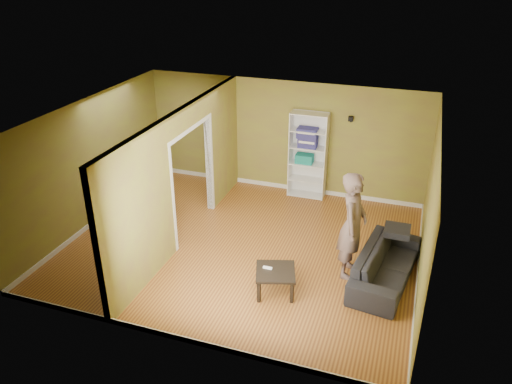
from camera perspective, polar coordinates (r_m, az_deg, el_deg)
room_shell at (r=9.09m, az=-1.60°, el=0.79°), size 6.50×6.50×6.50m
partition at (r=9.54m, az=-8.38°, el=1.77°), size 0.22×5.50×2.60m
wall_speaker at (r=10.98m, az=10.78°, el=8.22°), size 0.10×0.10×0.10m
sofa at (r=8.87m, az=14.68°, el=-7.55°), size 2.19×1.18×0.79m
person at (r=8.54m, az=11.07°, el=-2.79°), size 0.85×0.68×2.26m
bookshelf at (r=11.35m, az=6.02°, el=4.27°), size 0.84×0.37×1.99m
paper_box_teal at (r=11.35m, az=5.55°, el=3.83°), size 0.39×0.25×0.20m
paper_box_navy_b at (r=11.19m, az=5.94°, el=5.67°), size 0.42×0.27×0.21m
paper_box_navy_c at (r=11.12m, az=5.91°, el=6.81°), size 0.44×0.29×0.23m
coffee_table at (r=8.32m, az=2.24°, el=-9.35°), size 0.64×0.64×0.43m
game_controller at (r=8.32m, az=1.34°, el=-8.65°), size 0.15×0.04×0.03m
dining_table at (r=10.79m, az=-12.99°, el=0.46°), size 1.15×0.76×0.72m
chair_left at (r=11.23m, az=-16.47°, el=0.08°), size 0.53×0.53×0.93m
chair_near at (r=10.39m, az=-14.48°, el=-1.55°), size 0.57×0.57×1.02m
chair_far at (r=11.33m, az=-11.14°, el=1.20°), size 0.51×0.51×1.02m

